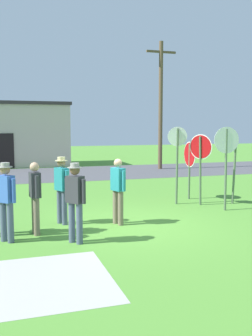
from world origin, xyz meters
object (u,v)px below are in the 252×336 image
Objects in this scene: stop_sign_low_front at (226,153)px; stop_sign_leaning_left at (177,153)px; utility_pole at (161,103)px; stop_sign_far_back at (235,156)px; stop_sign_center_cluster at (189,160)px; person_with_sunhat at (35,194)px; person_in_dark_shirt at (118,188)px; stop_sign_leaning_right at (201,157)px; person_in_blue at (62,186)px; person_near_signs at (6,197)px; person_on_left at (75,198)px.

stop_sign_low_front is 1.00× the size of stop_sign_leaning_left.
utility_pole is 3.15× the size of stop_sign_far_back.
stop_sign_low_front is at bearing -51.59° from stop_sign_leaning_left.
person_with_sunhat is (-5.43, -2.90, -0.40)m from stop_sign_center_cluster.
stop_sign_far_back reaches higher than person_in_dark_shirt.
person_with_sunhat is (-6.44, -1.73, -0.62)m from stop_sign_far_back.
stop_sign_leaning_left reaches higher than stop_sign_low_front.
stop_sign_leaning_right is 1.30× the size of person_in_blue.
stop_sign_leaning_left is at bearing 165.04° from stop_sign_far_back.
stop_sign_low_front is at bearing 12.24° from person_near_signs.
utility_pole reaches higher than person_in_dark_shirt.
stop_sign_low_front is at bearing 1.95° from person_in_blue.
stop_sign_leaning_right is 1.30× the size of person_near_signs.
stop_sign_low_front is (-2.57, -11.14, -2.16)m from utility_pole.
stop_sign_leaning_right reaches higher than person_near_signs.
stop_sign_far_back is 4.62m from person_in_dark_shirt.
stop_sign_center_cluster is 1.14× the size of person_on_left.
stop_sign_leaning_left is at bearing -138.84° from stop_sign_center_cluster.
stop_sign_leaning_right is 6.36m from person_near_signs.
stop_sign_leaning_left is (-1.81, 0.48, 0.08)m from stop_sign_far_back.
person_in_dark_shirt is at bearing -142.15° from stop_sign_center_cluster.
person_near_signs and person_in_blue have the same top height.
person_with_sunhat is at bearing -160.72° from stop_sign_leaning_right.
person_near_signs is at bearing -159.13° from stop_sign_leaning_right.
person_with_sunhat is at bearing -132.89° from person_in_blue.
stop_sign_leaning_right is at bearing 174.23° from stop_sign_far_back.
stop_sign_low_front is 3.68m from person_in_dark_shirt.
person_near_signs is (-6.27, -1.36, -0.73)m from stop_sign_low_front.
person_on_left reaches higher than person_with_sunhat.
person_on_left reaches higher than person_in_dark_shirt.
stop_sign_low_front reaches higher than person_near_signs.
stop_sign_leaning_right is at bearing 111.87° from stop_sign_low_front.
stop_sign_low_front is 5.27m from person_on_left.
stop_sign_low_front is 5.76m from person_with_sunhat.
person_near_signs is at bearing -167.76° from stop_sign_low_front.
stop_sign_center_cluster is 6.17m from person_with_sunhat.
person_in_dark_shirt is at bearing -117.42° from utility_pole.
person_near_signs is at bearing -151.36° from stop_sign_center_cluster.
stop_sign_far_back is at bearing 9.37° from person_in_blue.
person_in_dark_shirt is (-3.54, -0.64, -0.77)m from stop_sign_low_front.
utility_pole is 10.90m from stop_sign_leaning_right.
utility_pole is 4.37× the size of person_in_dark_shirt.
stop_sign_low_front reaches higher than stop_sign_center_cluster.
person_near_signs is at bearing -153.59° from stop_sign_leaning_left.
stop_sign_leaning_left is at bearing -109.85° from utility_pole.
stop_sign_center_cluster is 4.25m from person_in_dark_shirt.
stop_sign_leaning_right is at bearing -29.72° from stop_sign_leaning_left.
utility_pole is at bearing 54.72° from person_near_signs.
person_in_dark_shirt is at bearing -19.11° from person_in_blue.
stop_sign_center_cluster reaches higher than person_with_sunhat.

